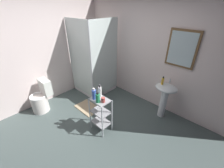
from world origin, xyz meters
TOP-DOWN VIEW (x-y plane):
  - ground_plane at (0.00, 0.00)m, footprint 4.20×4.20m
  - wall_back at (0.01, 1.85)m, footprint 4.20×0.14m
  - wall_left at (-1.85, 0.00)m, footprint 0.10×4.20m
  - shower_stall at (-1.23, 1.18)m, footprint 0.92×0.92m
  - pedestal_sink at (0.71, 1.52)m, footprint 0.46×0.37m
  - sink_faucet at (0.71, 1.64)m, footprint 0.03×0.03m
  - toilet at (-1.48, -0.26)m, footprint 0.37×0.49m
  - storage_cart at (0.00, 0.29)m, footprint 0.38×0.28m
  - hand_soap_bottle at (0.61, 1.49)m, footprint 0.05×0.05m
  - shampoo_bottle_blue at (-0.09, 0.23)m, footprint 0.08×0.08m
  - lotion_bottle_white at (-0.08, 0.36)m, footprint 0.07×0.07m
  - body_wash_bottle_green at (0.03, 0.21)m, footprint 0.08×0.08m
  - rinse_cup at (0.10, 0.28)m, footprint 0.07×0.07m
  - bath_mat at (-0.74, 0.51)m, footprint 0.60×0.40m

SIDE VIEW (x-z plane):
  - ground_plane at x=0.00m, z-range -0.02..0.00m
  - bath_mat at x=-0.74m, z-range 0.00..0.02m
  - toilet at x=-1.48m, z-range -0.07..0.69m
  - storage_cart at x=0.00m, z-range 0.07..0.81m
  - shower_stall at x=-1.23m, z-range -0.54..1.46m
  - pedestal_sink at x=0.71m, z-range 0.17..0.98m
  - rinse_cup at x=0.10m, z-range 0.74..0.83m
  - body_wash_bottle_green at x=0.03m, z-range 0.73..0.93m
  - shampoo_bottle_blue at x=-0.09m, z-range 0.73..0.95m
  - lotion_bottle_white at x=-0.08m, z-range 0.72..0.98m
  - sink_faucet at x=0.71m, z-range 0.81..0.91m
  - hand_soap_bottle at x=0.61m, z-range 0.80..0.97m
  - wall_left at x=-1.85m, z-range 0.00..2.50m
  - wall_back at x=0.01m, z-range 0.00..2.50m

